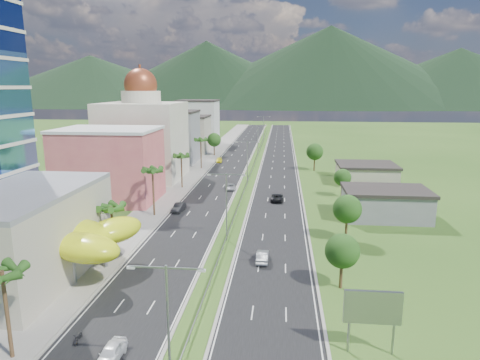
% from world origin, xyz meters
% --- Properties ---
extents(ground, '(500.00, 500.00, 0.00)m').
position_xyz_m(ground, '(0.00, 0.00, 0.00)').
color(ground, '#2D5119').
rests_on(ground, ground).
extents(road_left, '(11.00, 260.00, 0.04)m').
position_xyz_m(road_left, '(-7.50, 90.00, 0.02)').
color(road_left, black).
rests_on(road_left, ground).
extents(road_right, '(11.00, 260.00, 0.04)m').
position_xyz_m(road_right, '(7.50, 90.00, 0.02)').
color(road_right, black).
rests_on(road_right, ground).
extents(sidewalk_left, '(7.00, 260.00, 0.12)m').
position_xyz_m(sidewalk_left, '(-17.00, 90.00, 0.06)').
color(sidewalk_left, gray).
rests_on(sidewalk_left, ground).
extents(median_guardrail, '(0.10, 216.06, 0.76)m').
position_xyz_m(median_guardrail, '(0.00, 71.99, 0.62)').
color(median_guardrail, gray).
rests_on(median_guardrail, ground).
extents(streetlight_median_a, '(6.04, 0.25, 11.00)m').
position_xyz_m(streetlight_median_a, '(0.00, -25.00, 6.75)').
color(streetlight_median_a, gray).
rests_on(streetlight_median_a, ground).
extents(streetlight_median_b, '(6.04, 0.25, 11.00)m').
position_xyz_m(streetlight_median_b, '(0.00, 10.00, 6.75)').
color(streetlight_median_b, gray).
rests_on(streetlight_median_b, ground).
extents(streetlight_median_c, '(6.04, 0.25, 11.00)m').
position_xyz_m(streetlight_median_c, '(0.00, 50.00, 6.75)').
color(streetlight_median_c, gray).
rests_on(streetlight_median_c, ground).
extents(streetlight_median_d, '(6.04, 0.25, 11.00)m').
position_xyz_m(streetlight_median_d, '(0.00, 95.00, 6.75)').
color(streetlight_median_d, gray).
rests_on(streetlight_median_d, ground).
extents(streetlight_median_e, '(6.04, 0.25, 11.00)m').
position_xyz_m(streetlight_median_e, '(0.00, 140.00, 6.75)').
color(streetlight_median_e, gray).
rests_on(streetlight_median_e, ground).
extents(lime_canopy, '(18.00, 15.00, 7.40)m').
position_xyz_m(lime_canopy, '(-20.00, -4.00, 4.99)').
color(lime_canopy, '#D2E115').
rests_on(lime_canopy, ground).
extents(pink_shophouse, '(20.00, 15.00, 15.00)m').
position_xyz_m(pink_shophouse, '(-28.00, 32.00, 7.50)').
color(pink_shophouse, '#C9525A').
rests_on(pink_shophouse, ground).
extents(domed_building, '(20.00, 20.00, 28.70)m').
position_xyz_m(domed_building, '(-28.00, 55.00, 11.35)').
color(domed_building, beige).
rests_on(domed_building, ground).
extents(midrise_grey, '(16.00, 15.00, 16.00)m').
position_xyz_m(midrise_grey, '(-27.00, 80.00, 8.00)').
color(midrise_grey, gray).
rests_on(midrise_grey, ground).
extents(midrise_beige, '(16.00, 15.00, 13.00)m').
position_xyz_m(midrise_beige, '(-27.00, 102.00, 6.50)').
color(midrise_beige, '#B4A994').
rests_on(midrise_beige, ground).
extents(midrise_white, '(16.00, 15.00, 18.00)m').
position_xyz_m(midrise_white, '(-27.00, 125.00, 9.00)').
color(midrise_white, silver).
rests_on(midrise_white, ground).
extents(billboard, '(5.20, 0.35, 6.20)m').
position_xyz_m(billboard, '(17.00, -18.00, 4.42)').
color(billboard, gray).
rests_on(billboard, ground).
extents(shed_near, '(15.00, 10.00, 5.00)m').
position_xyz_m(shed_near, '(28.00, 25.00, 2.50)').
color(shed_near, gray).
rests_on(shed_near, ground).
extents(shed_far, '(14.00, 12.00, 4.40)m').
position_xyz_m(shed_far, '(30.00, 55.00, 2.20)').
color(shed_far, '#B4A994').
rests_on(shed_far, ground).
extents(palm_tree_a, '(3.60, 3.60, 9.10)m').
position_xyz_m(palm_tree_a, '(-15.50, -22.00, 8.02)').
color(palm_tree_a, '#47301C').
rests_on(palm_tree_a, ground).
extents(palm_tree_b, '(3.60, 3.60, 8.10)m').
position_xyz_m(palm_tree_b, '(-15.50, 2.00, 7.06)').
color(palm_tree_b, '#47301C').
rests_on(palm_tree_b, ground).
extents(palm_tree_c, '(3.60, 3.60, 9.60)m').
position_xyz_m(palm_tree_c, '(-15.50, 22.00, 8.50)').
color(palm_tree_c, '#47301C').
rests_on(palm_tree_c, ground).
extents(palm_tree_d, '(3.60, 3.60, 8.60)m').
position_xyz_m(palm_tree_d, '(-15.50, 45.00, 7.54)').
color(palm_tree_d, '#47301C').
rests_on(palm_tree_d, ground).
extents(palm_tree_e, '(3.60, 3.60, 9.40)m').
position_xyz_m(palm_tree_e, '(-15.50, 70.00, 8.31)').
color(palm_tree_e, '#47301C').
rests_on(palm_tree_e, ground).
extents(leafy_tree_lfar, '(4.90, 4.90, 8.05)m').
position_xyz_m(leafy_tree_lfar, '(-15.50, 95.00, 5.58)').
color(leafy_tree_lfar, '#47301C').
rests_on(leafy_tree_lfar, ground).
extents(leafy_tree_ra, '(4.20, 4.20, 6.90)m').
position_xyz_m(leafy_tree_ra, '(16.00, -5.00, 4.78)').
color(leafy_tree_ra, '#47301C').
rests_on(leafy_tree_ra, ground).
extents(leafy_tree_rb, '(4.55, 4.55, 7.47)m').
position_xyz_m(leafy_tree_rb, '(19.00, 12.00, 5.18)').
color(leafy_tree_rb, '#47301C').
rests_on(leafy_tree_rb, ground).
extents(leafy_tree_rc, '(3.85, 3.85, 6.33)m').
position_xyz_m(leafy_tree_rc, '(22.00, 40.00, 4.37)').
color(leafy_tree_rc, '#47301C').
rests_on(leafy_tree_rc, ground).
extents(leafy_tree_rd, '(4.90, 4.90, 8.05)m').
position_xyz_m(leafy_tree_rd, '(18.00, 70.00, 5.58)').
color(leafy_tree_rd, '#47301C').
rests_on(leafy_tree_rd, ground).
extents(mountain_ridge, '(860.00, 140.00, 90.00)m').
position_xyz_m(mountain_ridge, '(60.00, 450.00, 0.00)').
color(mountain_ridge, black).
rests_on(mountain_ridge, ground).
extents(car_white_near_left, '(1.86, 4.45, 1.50)m').
position_xyz_m(car_white_near_left, '(-6.37, -21.56, 0.79)').
color(car_white_near_left, white).
rests_on(car_white_near_left, road_left).
extents(car_dark_left, '(1.99, 4.88, 1.57)m').
position_xyz_m(car_dark_left, '(-11.49, 25.18, 0.83)').
color(car_dark_left, black).
rests_on(car_dark_left, road_left).
extents(car_silver_mid_left, '(2.75, 4.87, 1.28)m').
position_xyz_m(car_silver_mid_left, '(-3.56, 44.17, 0.68)').
color(car_silver_mid_left, '#B4B7BC').
rests_on(car_silver_mid_left, road_left).
extents(car_yellow_far_left, '(2.30, 4.74, 1.33)m').
position_xyz_m(car_yellow_far_left, '(-11.75, 81.21, 0.71)').
color(car_yellow_far_left, yellow).
rests_on(car_yellow_far_left, road_left).
extents(car_silver_right, '(1.64, 4.60, 1.51)m').
position_xyz_m(car_silver_right, '(6.09, 2.07, 0.80)').
color(car_silver_right, '#96999D').
rests_on(car_silver_right, road_right).
extents(car_dark_far_right, '(2.66, 5.50, 1.51)m').
position_xyz_m(car_dark_far_right, '(7.66, 35.02, 0.79)').
color(car_dark_far_right, black).
rests_on(car_dark_far_right, road_right).
extents(motorcycle, '(0.89, 2.04, 1.26)m').
position_xyz_m(motorcycle, '(-10.62, -19.08, 0.67)').
color(motorcycle, black).
rests_on(motorcycle, road_left).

